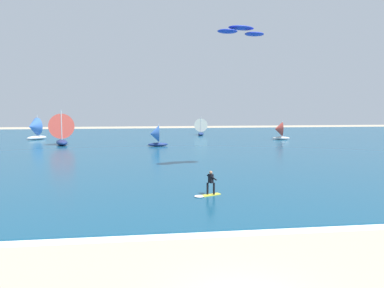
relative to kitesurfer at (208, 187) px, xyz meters
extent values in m
cube|color=navy|center=(-1.28, 37.97, -0.65)|extent=(160.00, 90.00, 0.10)
cube|color=white|center=(-0.76, -6.97, -0.70)|extent=(67.49, 1.68, 0.01)
cube|color=yellow|center=(0.18, 0.08, -0.58)|extent=(1.46, 0.97, 0.05)
cylinder|color=black|center=(-0.04, 0.11, -0.15)|extent=(0.14, 0.14, 0.80)
cylinder|color=black|center=(0.39, 0.04, -0.15)|extent=(0.14, 0.14, 0.80)
cube|color=black|center=(0.18, 0.08, 0.55)|extent=(0.35, 0.42, 0.60)
sphere|color=#9E7051|center=(0.18, 0.08, 0.96)|extent=(0.22, 0.22, 0.22)
cylinder|color=black|center=(0.16, 0.31, 0.60)|extent=(0.50, 0.29, 0.39)
cylinder|color=black|center=(0.34, -0.09, 0.60)|extent=(0.50, 0.29, 0.39)
ellipsoid|color=white|center=(-0.69, -0.31, -0.56)|extent=(0.83, 0.88, 0.08)
ellipsoid|color=#1E33B2|center=(4.69, 9.48, 12.58)|extent=(2.93, 2.28, 0.30)
ellipsoid|color=#1E33B2|center=(3.30, 9.02, 12.15)|extent=(2.28, 2.06, 0.30)
ellipsoid|color=#1E33B2|center=(6.08, 9.94, 12.15)|extent=(2.28, 2.06, 0.30)
ellipsoid|color=white|center=(-23.83, 47.50, -0.24)|extent=(3.60, 3.78, 0.73)
cylinder|color=silver|center=(-23.70, 47.64, 2.07)|extent=(0.12, 0.12, 3.89)
cone|color=#3F72CC|center=(-24.27, 47.00, 1.87)|extent=(3.56, 3.45, 3.26)
ellipsoid|color=navy|center=(-17.07, 36.38, -0.16)|extent=(3.03, 5.00, 0.89)
cylinder|color=silver|center=(-17.00, 36.17, 2.65)|extent=(0.15, 0.15, 4.73)
cone|color=#D84C3F|center=(-17.32, 37.15, 2.41)|extent=(4.42, 3.21, 3.97)
ellipsoid|color=navy|center=(8.11, 54.12, -0.28)|extent=(2.04, 3.60, 0.64)
cylinder|color=silver|center=(8.07, 53.97, 1.74)|extent=(0.11, 0.11, 3.41)
cone|color=silver|center=(8.27, 54.69, 1.57)|extent=(3.16, 2.20, 2.87)
ellipsoid|color=navy|center=(-2.01, 32.62, -0.32)|extent=(3.07, 1.12, 0.57)
cylinder|color=silver|center=(-1.87, 32.62, 1.49)|extent=(0.10, 0.10, 3.04)
cone|color=#3F72CC|center=(-2.54, 32.60, 1.34)|extent=(1.39, 2.59, 2.55)
ellipsoid|color=silver|center=(21.21, 41.43, -0.31)|extent=(3.25, 1.65, 0.58)
cylinder|color=silver|center=(21.36, 41.40, 1.53)|extent=(0.10, 0.10, 3.10)
cone|color=#D84C3F|center=(20.69, 41.53, 1.37)|extent=(1.84, 2.82, 2.60)
camera|label=1|loc=(-4.38, -24.22, 5.33)|focal=34.61mm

